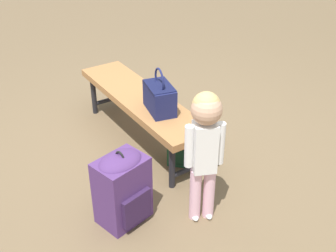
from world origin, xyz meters
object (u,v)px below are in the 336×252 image
(backpack_large, at_px, (122,187))
(child_standing, at_px, (205,139))
(park_bench, at_px, (141,102))
(backpack_small, at_px, (182,144))
(handbag, at_px, (160,97))

(backpack_large, bearing_deg, child_standing, 74.18)
(child_standing, xyz_separation_m, backpack_large, (-0.15, -0.53, -0.37))
(park_bench, distance_m, backpack_small, 0.53)
(park_bench, bearing_deg, child_standing, 7.25)
(backpack_small, bearing_deg, child_standing, -7.68)
(handbag, xyz_separation_m, backpack_small, (0.14, 0.15, -0.39))
(handbag, relative_size, child_standing, 0.38)
(handbag, height_order, backpack_small, handbag)
(park_bench, height_order, backpack_small, park_bench)
(park_bench, distance_m, handbag, 0.36)
(handbag, xyz_separation_m, backpack_large, (0.65, -0.47, -0.29))
(park_bench, xyz_separation_m, handbag, (0.29, 0.08, 0.18))
(handbag, bearing_deg, park_bench, -164.67)
(backpack_small, bearing_deg, backpack_large, -50.55)
(park_bench, distance_m, backpack_large, 1.02)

